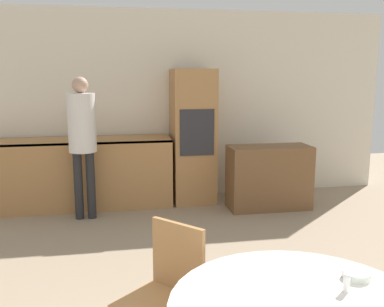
% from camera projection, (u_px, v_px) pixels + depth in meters
% --- Properties ---
extents(wall_back, '(6.73, 0.05, 2.60)m').
position_uv_depth(wall_back, '(155.00, 105.00, 5.96)').
color(wall_back, silver).
rests_on(wall_back, ground_plane).
extents(kitchen_counter, '(2.68, 0.60, 0.90)m').
position_uv_depth(kitchen_counter, '(68.00, 173.00, 5.57)').
color(kitchen_counter, '#AD7A47').
rests_on(kitchen_counter, ground_plane).
extents(oven_unit, '(0.56, 0.59, 1.80)m').
position_uv_depth(oven_unit, '(193.00, 136.00, 5.80)').
color(oven_unit, '#AD7A47').
rests_on(oven_unit, ground_plane).
extents(sideboard, '(1.06, 0.45, 0.82)m').
position_uv_depth(sideboard, '(269.00, 177.00, 5.55)').
color(sideboard, brown).
rests_on(sideboard, ground_plane).
extents(chair_far_left, '(0.57, 0.57, 0.87)m').
position_uv_depth(chair_far_left, '(168.00, 289.00, 2.50)').
color(chair_far_left, '#AD7A47').
rests_on(chair_far_left, ground_plane).
extents(person_standing, '(0.32, 0.32, 1.70)m').
position_uv_depth(person_standing, '(82.00, 132.00, 5.02)').
color(person_standing, '#262628').
rests_on(person_standing, ground_plane).
extents(bowl_near, '(0.14, 0.14, 0.04)m').
position_uv_depth(bowl_near, '(357.00, 275.00, 2.13)').
color(bowl_near, silver).
rests_on(bowl_near, dining_table).
extents(salt_shaker, '(0.03, 0.03, 0.09)m').
position_uv_depth(salt_shaker, '(347.00, 282.00, 2.00)').
color(salt_shaker, white).
rests_on(salt_shaker, dining_table).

